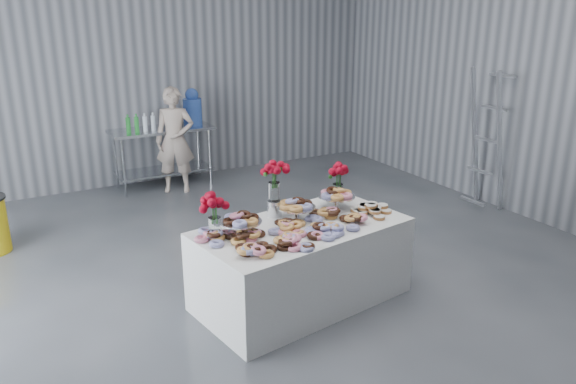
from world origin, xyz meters
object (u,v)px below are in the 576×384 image
display_table (302,264)px  stepladder (487,140)px  person (175,140)px  prep_table (163,147)px  water_jug (192,109)px

display_table → stepladder: bearing=16.5°
person → stepladder: size_ratio=0.82×
person → stepladder: (3.37, -2.71, 0.17)m
prep_table → person: 0.35m
display_table → stepladder: stepladder is taller
water_jug → person: bearing=-142.9°
person → stepladder: stepladder is taller
prep_table → display_table: bearing=-89.2°
water_jug → display_table: bearing=-96.3°
display_table → water_jug: 4.11m
prep_table → water_jug: 0.73m
stepladder → display_table: bearing=-163.5°
water_jug → person: size_ratio=0.36×
person → water_jug: bearing=61.9°
prep_table → person: size_ratio=0.98×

